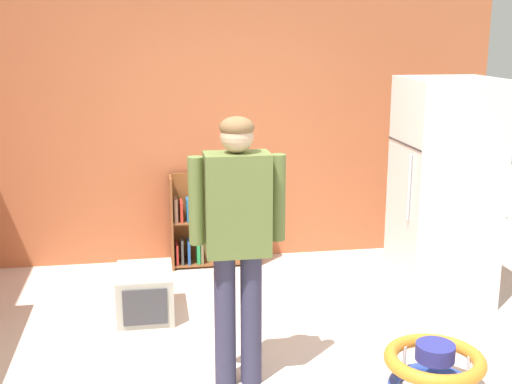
% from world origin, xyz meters
% --- Properties ---
extents(ground_plane, '(12.00, 12.00, 0.00)m').
position_xyz_m(ground_plane, '(0.00, 0.00, 0.00)').
color(ground_plane, beige).
rests_on(ground_plane, ground).
extents(back_wall, '(5.20, 0.06, 2.70)m').
position_xyz_m(back_wall, '(0.00, 2.33, 1.35)').
color(back_wall, '#C0653C').
rests_on(back_wall, ground).
extents(refrigerator, '(0.73, 0.68, 1.78)m').
position_xyz_m(refrigerator, '(1.65, 1.03, 0.89)').
color(refrigerator, white).
rests_on(refrigerator, ground).
extents(bookshelf, '(0.80, 0.28, 0.85)m').
position_xyz_m(bookshelf, '(-0.12, 2.15, 0.37)').
color(bookshelf, brown).
rests_on(bookshelf, ground).
extents(standing_person, '(0.57, 0.22, 1.66)m').
position_xyz_m(standing_person, '(-0.14, -0.06, 0.99)').
color(standing_person, '#373651').
rests_on(standing_person, ground).
extents(baby_walker, '(0.60, 0.60, 0.32)m').
position_xyz_m(baby_walker, '(1.00, -0.37, 0.16)').
color(baby_walker, '#2C4AB3').
rests_on(baby_walker, ground).
extents(pet_carrier, '(0.42, 0.55, 0.36)m').
position_xyz_m(pet_carrier, '(-0.71, 1.05, 0.18)').
color(pet_carrier, beige).
rests_on(pet_carrier, ground).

